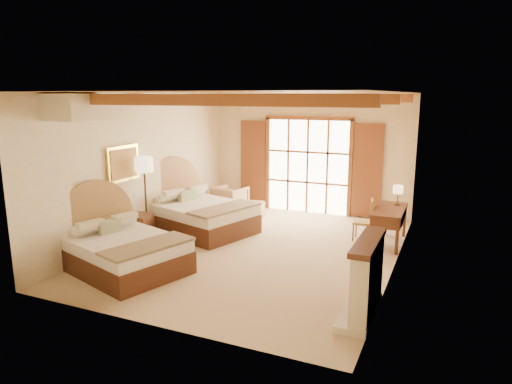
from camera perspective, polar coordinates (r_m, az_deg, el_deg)
The scene contains 19 objects.
floor at distance 9.56m, azimuth 0.04°, elevation -7.22°, with size 7.00×7.00×0.00m, color #CCAE86.
wall_back at distance 12.41m, azimuth 6.57°, elevation 4.77°, with size 5.50×5.50×0.00m, color beige.
wall_left at distance 10.55m, azimuth -13.79°, elevation 3.23°, with size 7.00×7.00×0.00m, color beige.
wall_right at distance 8.45m, azimuth 17.37°, elevation 0.90°, with size 7.00×7.00×0.00m, color beige.
ceiling at distance 9.02m, azimuth 0.04°, elevation 12.34°, with size 7.00×7.00×0.00m, color #B6823F.
ceiling_beams at distance 9.02m, azimuth 0.04°, elevation 11.58°, with size 5.39×4.60×0.18m, color brown, non-canonical shape.
french_doors at distance 12.40m, azimuth 6.45°, elevation 3.14°, with size 3.95×0.08×2.60m.
fireplace at distance 6.87m, azimuth 13.52°, elevation -10.90°, with size 0.46×1.40×1.16m.
painting at distance 9.92m, azimuth -16.24°, elevation 3.43°, with size 0.06×0.95×0.75m.
canopy_valance at distance 8.69m, azimuth -20.48°, elevation 9.96°, with size 0.70×1.40×0.45m, color beige.
bed_near at distance 8.75m, azimuth -16.78°, elevation -6.73°, with size 2.53×2.13×1.37m.
bed_far at distance 10.82m, azimuth -7.49°, elevation -2.56°, with size 2.70×2.27×1.47m.
nightstand at distance 10.12m, azimuth -14.60°, elevation -4.56°, with size 0.55×0.55×0.66m, color #4F2616.
floor_lamp at distance 10.15m, azimuth -13.80°, elevation 2.72°, with size 0.39×0.39×1.85m.
armchair at distance 12.43m, azimuth -3.28°, elevation -0.94°, with size 0.78×0.81×0.73m, color tan.
ottoman at distance 11.88m, azimuth -0.55°, elevation -2.31°, with size 0.57×0.57×0.42m, color #AD8447.
desk at distance 10.23m, azimuth 16.26°, elevation -3.95°, with size 0.64×1.45×0.78m.
desk_chair at distance 10.36m, azimuth 13.26°, elevation -4.34°, with size 0.46×0.46×0.93m.
desk_lamp at distance 10.46m, azimuth 17.33°, elevation 0.22°, with size 0.22×0.22×0.43m.
Camera 1 is at (3.63, -8.26, 3.15)m, focal length 32.00 mm.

